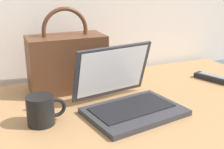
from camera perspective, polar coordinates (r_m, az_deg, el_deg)
name	(u,v)px	position (r m, az deg, el deg)	size (l,w,h in m)	color
desk	(100,113)	(1.03, -2.31, -7.50)	(1.60, 0.76, 0.03)	#A87A4C
laptop	(126,97)	(1.00, 2.84, -4.39)	(0.34, 0.32, 0.21)	#2D2D33
coffee_mug	(42,110)	(0.93, -13.62, -6.79)	(0.12, 0.08, 0.09)	black
remote_control_far	(212,78)	(1.36, 19.05, -0.64)	(0.10, 0.17, 0.02)	black
handbag	(67,61)	(1.18, -8.84, 2.56)	(0.30, 0.17, 0.33)	#59331E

